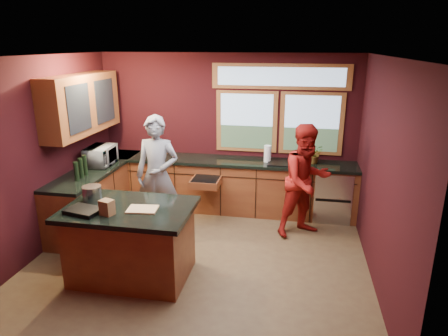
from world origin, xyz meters
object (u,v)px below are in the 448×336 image
(cutting_board, at_px, (143,209))
(person_red, at_px, (306,181))
(island, at_px, (131,242))
(stock_pot, at_px, (92,193))
(person_grey, at_px, (158,175))

(cutting_board, bearing_deg, person_red, 40.66)
(island, xyz_separation_m, stock_pot, (-0.55, 0.15, 0.56))
(person_grey, height_order, stock_pot, person_grey)
(island, xyz_separation_m, person_grey, (-0.10, 1.30, 0.44))
(island, bearing_deg, stock_pot, 164.74)
(cutting_board, xyz_separation_m, stock_pot, (-0.75, 0.20, 0.08))
(island, bearing_deg, cutting_board, -14.04)
(island, xyz_separation_m, person_red, (2.14, 1.61, 0.39))
(person_grey, distance_m, person_red, 2.26)
(person_grey, relative_size, person_red, 1.06)
(cutting_board, height_order, stock_pot, stock_pot)
(person_grey, xyz_separation_m, cutting_board, (0.30, -1.35, 0.03))
(person_grey, xyz_separation_m, stock_pot, (-0.45, -1.15, 0.11))
(person_grey, bearing_deg, island, -85.33)
(island, height_order, stock_pot, stock_pot)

